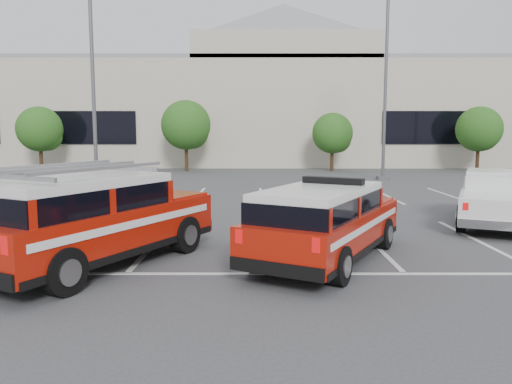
# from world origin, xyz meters

# --- Properties ---
(ground) EXTENTS (120.00, 120.00, 0.00)m
(ground) POSITION_xyz_m (0.00, 0.00, 0.00)
(ground) COLOR #3D3D40
(ground) RESTS_ON ground
(stall_markings) EXTENTS (23.00, 15.00, 0.01)m
(stall_markings) POSITION_xyz_m (0.00, 4.50, 0.01)
(stall_markings) COLOR silver
(stall_markings) RESTS_ON ground
(convention_building) EXTENTS (60.00, 16.99, 13.20)m
(convention_building) POSITION_xyz_m (0.18, 31.86, 4.72)
(convention_building) COLOR #BDB1A0
(convention_building) RESTS_ON ground
(tree_left) EXTENTS (3.07, 3.07, 4.42)m
(tree_left) POSITION_xyz_m (-14.91, 22.05, 2.77)
(tree_left) COLOR #3F2B19
(tree_left) RESTS_ON ground
(tree_mid_left) EXTENTS (3.37, 3.37, 4.85)m
(tree_mid_left) POSITION_xyz_m (-4.91, 22.05, 3.04)
(tree_mid_left) COLOR #3F2B19
(tree_mid_left) RESTS_ON ground
(tree_mid_right) EXTENTS (2.77, 2.77, 3.99)m
(tree_mid_right) POSITION_xyz_m (5.09, 22.05, 2.50)
(tree_mid_right) COLOR #3F2B19
(tree_mid_right) RESTS_ON ground
(tree_right) EXTENTS (3.07, 3.07, 4.42)m
(tree_right) POSITION_xyz_m (15.09, 22.05, 2.77)
(tree_right) COLOR #3F2B19
(tree_right) RESTS_ON ground
(light_pole_left) EXTENTS (0.90, 0.60, 10.24)m
(light_pole_left) POSITION_xyz_m (-8.00, 12.00, 5.19)
(light_pole_left) COLOR #59595E
(light_pole_left) RESTS_ON ground
(light_pole_mid) EXTENTS (0.90, 0.60, 10.24)m
(light_pole_mid) POSITION_xyz_m (7.00, 16.00, 5.19)
(light_pole_mid) COLOR #59595E
(light_pole_mid) RESTS_ON ground
(fire_chief_suv) EXTENTS (3.96, 5.26, 1.76)m
(fire_chief_suv) POSITION_xyz_m (1.29, -1.85, 0.72)
(fire_chief_suv) COLOR #9C1407
(fire_chief_suv) RESTS_ON ground
(white_pickup) EXTENTS (3.72, 5.42, 1.58)m
(white_pickup) POSITION_xyz_m (6.86, 2.38, 0.63)
(white_pickup) COLOR silver
(white_pickup) RESTS_ON ground
(ladder_suv) EXTENTS (4.35, 5.69, 2.10)m
(ladder_suv) POSITION_xyz_m (-3.51, -2.27, 0.84)
(ladder_suv) COLOR #9C1407
(ladder_suv) RESTS_ON ground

